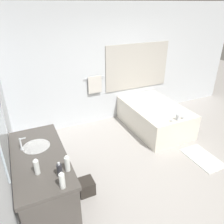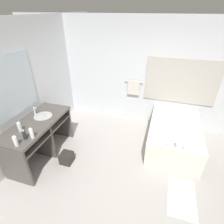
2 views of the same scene
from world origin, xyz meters
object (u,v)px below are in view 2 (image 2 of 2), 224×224
(water_bottle_1, at_px, (32,133))
(waste_bin, at_px, (67,158))
(soap_dispenser, at_px, (24,135))
(bathtub, at_px, (174,134))
(water_bottle_2, at_px, (20,127))
(water_bottle_3, at_px, (15,141))

(water_bottle_1, distance_m, waste_bin, 1.00)
(water_bottle_1, height_order, soap_dispenser, water_bottle_1)
(bathtub, relative_size, waste_bin, 7.07)
(soap_dispenser, bearing_deg, water_bottle_2, 146.88)
(water_bottle_3, relative_size, waste_bin, 0.82)
(bathtub, bearing_deg, waste_bin, -149.64)
(water_bottle_2, relative_size, waste_bin, 0.83)
(water_bottle_3, bearing_deg, bathtub, 36.33)
(water_bottle_2, relative_size, water_bottle_3, 1.01)
(water_bottle_1, relative_size, water_bottle_2, 1.02)
(soap_dispenser, bearing_deg, water_bottle_1, 27.96)
(waste_bin, bearing_deg, soap_dispenser, -133.22)
(soap_dispenser, distance_m, waste_bin, 1.05)
(water_bottle_3, bearing_deg, waste_bin, 55.58)
(bathtub, bearing_deg, water_bottle_2, -150.93)
(water_bottle_3, height_order, waste_bin, water_bottle_3)
(water_bottle_1, distance_m, water_bottle_2, 0.35)
(water_bottle_1, height_order, water_bottle_2, water_bottle_1)
(water_bottle_2, bearing_deg, water_bottle_1, -15.86)
(water_bottle_3, distance_m, soap_dispenser, 0.19)
(bathtub, xyz_separation_m, waste_bin, (-2.10, -1.23, -0.20))
(water_bottle_2, bearing_deg, waste_bin, 24.65)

